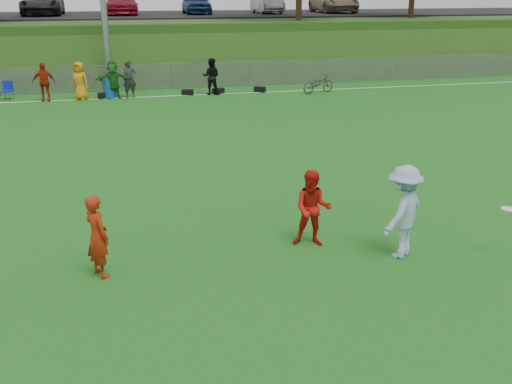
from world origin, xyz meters
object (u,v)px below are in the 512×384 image
object	(u,v)px
player_red_center	(313,209)
player_blue	(403,212)
bicycle	(318,83)
frisbee	(508,209)
recycling_bin	(109,89)
player_red_left	(97,236)

from	to	relation	value
player_red_center	player_blue	bearing A→B (deg)	-10.34
bicycle	frisbee	bearing A→B (deg)	154.21
bicycle	player_red_center	bearing A→B (deg)	142.68
frisbee	recycling_bin	size ratio (longest dim) A/B	0.29
player_red_center	frisbee	size ratio (longest dim) A/B	6.25
player_blue	bicycle	distance (m)	17.81
player_blue	bicycle	bearing A→B (deg)	-141.25
player_red_center	player_red_left	bearing A→B (deg)	-155.10
bicycle	player_red_left	bearing A→B (deg)	131.79
player_red_center	player_blue	world-z (taller)	player_blue
player_blue	recycling_bin	distance (m)	19.02
player_red_left	recycling_bin	size ratio (longest dim) A/B	1.77
player_blue	frisbee	xyz separation A→B (m)	(1.87, -0.45, 0.06)
player_red_center	player_blue	distance (m)	1.69
frisbee	recycling_bin	world-z (taller)	frisbee
player_blue	frisbee	bearing A→B (deg)	129.56
player_red_center	player_blue	size ratio (longest dim) A/B	0.86
bicycle	recycling_bin	bearing A→B (deg)	66.60
frisbee	bicycle	size ratio (longest dim) A/B	0.14
frisbee	player_red_left	bearing A→B (deg)	172.67
recycling_bin	player_blue	bearing A→B (deg)	-73.52
player_red_left	player_red_center	bearing A→B (deg)	-116.19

